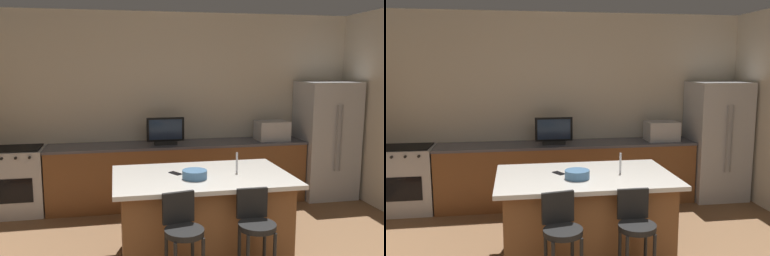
% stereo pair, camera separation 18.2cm
% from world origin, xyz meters
% --- Properties ---
extents(wall_back, '(6.08, 0.12, 2.86)m').
position_xyz_m(wall_back, '(0.00, 4.15, 1.43)').
color(wall_back, beige).
rests_on(wall_back, ground_plane).
extents(counter_back, '(3.83, 0.62, 0.93)m').
position_xyz_m(counter_back, '(-0.02, 3.77, 0.46)').
color(counter_back, brown).
rests_on(counter_back, ground_plane).
extents(kitchen_island, '(1.84, 1.14, 0.94)m').
position_xyz_m(kitchen_island, '(-0.08, 1.95, 0.48)').
color(kitchen_island, black).
rests_on(kitchen_island, ground_plane).
extents(refrigerator, '(0.83, 0.76, 1.82)m').
position_xyz_m(refrigerator, '(2.31, 3.71, 0.91)').
color(refrigerator, '#B7BABF').
rests_on(refrigerator, ground_plane).
extents(range_oven, '(0.78, 0.63, 0.95)m').
position_xyz_m(range_oven, '(-2.34, 3.77, 0.47)').
color(range_oven, '#B7BABF').
rests_on(range_oven, ground_plane).
extents(microwave, '(0.48, 0.36, 0.29)m').
position_xyz_m(microwave, '(1.43, 3.77, 1.07)').
color(microwave, '#B7BABF').
rests_on(microwave, counter_back).
extents(tv_monitor, '(0.55, 0.16, 0.40)m').
position_xyz_m(tv_monitor, '(-0.24, 3.72, 1.11)').
color(tv_monitor, black).
rests_on(tv_monitor, counter_back).
extents(sink_faucet_back, '(0.02, 0.02, 0.24)m').
position_xyz_m(sink_faucet_back, '(-0.19, 3.87, 1.05)').
color(sink_faucet_back, '#B2B2B7').
rests_on(sink_faucet_back, counter_back).
extents(sink_faucet_island, '(0.02, 0.02, 0.22)m').
position_xyz_m(sink_faucet_island, '(0.30, 1.95, 1.05)').
color(sink_faucet_island, '#B2B2B7').
rests_on(sink_faucet_island, kitchen_island).
extents(bar_stool_left, '(0.34, 0.36, 0.98)m').
position_xyz_m(bar_stool_left, '(-0.41, 1.17, 0.59)').
color(bar_stool_left, black).
rests_on(bar_stool_left, ground_plane).
extents(bar_stool_right, '(0.34, 0.34, 0.96)m').
position_xyz_m(bar_stool_right, '(0.26, 1.23, 0.57)').
color(bar_stool_right, black).
rests_on(bar_stool_right, ground_plane).
extents(fruit_bowl, '(0.25, 0.25, 0.09)m').
position_xyz_m(fruit_bowl, '(-0.18, 1.82, 0.98)').
color(fruit_bowl, '#3F668C').
rests_on(fruit_bowl, kitchen_island).
extents(cell_phone, '(0.14, 0.16, 0.01)m').
position_xyz_m(cell_phone, '(-0.34, 2.05, 0.94)').
color(cell_phone, black).
rests_on(cell_phone, kitchen_island).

